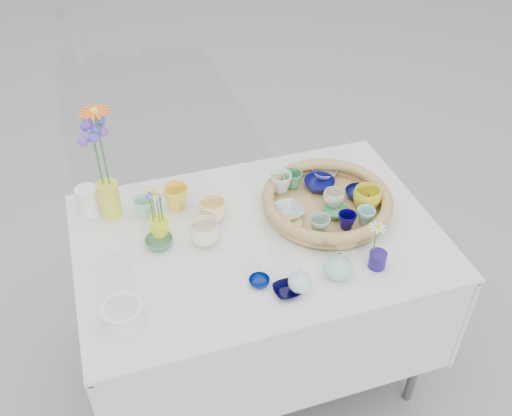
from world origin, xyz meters
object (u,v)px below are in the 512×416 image
object	(u,v)px
wicker_tray	(327,202)
tall_vase_yellow	(110,200)
display_table	(257,364)
bud_vase_seafoam	(338,264)

from	to	relation	value
wicker_tray	tall_vase_yellow	world-z (taller)	tall_vase_yellow
display_table	tall_vase_yellow	size ratio (longest dim) A/B	8.88
display_table	tall_vase_yellow	xyz separation A→B (m)	(-0.47, 0.26, 0.84)
display_table	bud_vase_seafoam	size ratio (longest dim) A/B	12.81
display_table	bud_vase_seafoam	world-z (taller)	bud_vase_seafoam
bud_vase_seafoam	wicker_tray	bearing A→B (deg)	72.98
display_table	wicker_tray	distance (m)	0.85
wicker_tray	bud_vase_seafoam	size ratio (longest dim) A/B	4.82
display_table	tall_vase_yellow	world-z (taller)	tall_vase_yellow
display_table	wicker_tray	bearing A→B (deg)	10.12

